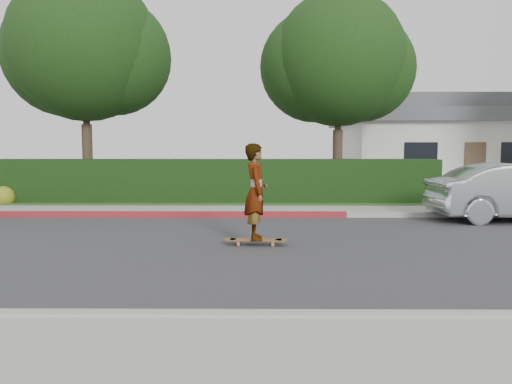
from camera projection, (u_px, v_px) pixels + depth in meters
ground at (331, 248)px, 9.41m from camera, size 120.00×120.00×0.00m
road at (331, 248)px, 9.41m from camera, size 60.00×8.00×0.01m
curb_near at (385, 319)px, 5.33m from camera, size 60.00×0.20×0.15m
sidewalk_near at (410, 356)px, 4.43m from camera, size 60.00×1.60×0.12m
curb_far at (309, 215)px, 13.49m from camera, size 60.00×0.20×0.15m
curb_red_section at (125, 214)px, 13.53m from camera, size 12.00×0.21×0.15m
sidewalk_far at (306, 211)px, 14.39m from camera, size 60.00×1.60×0.12m
planting_strip at (302, 205)px, 15.98m from camera, size 60.00×1.60×0.10m
hedge at (210, 182)px, 16.54m from camera, size 15.00×1.00×1.50m
tree_left at (86, 52)px, 17.65m from camera, size 5.99×5.21×8.00m
tree_center at (338, 64)px, 18.11m from camera, size 5.66×4.84×7.44m
house at (445, 143)px, 25.09m from camera, size 10.60×8.60×4.30m
skateboard at (256, 240)px, 9.64m from camera, size 1.24×0.30×0.11m
skateboarder at (256, 192)px, 9.56m from camera, size 0.50×0.71×1.85m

